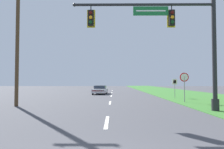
{
  "coord_description": "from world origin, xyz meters",
  "views": [
    {
      "loc": [
        0.3,
        -2.83,
        1.77
      ],
      "look_at": [
        0.0,
        32.72,
        3.07
      ],
      "focal_mm": 32.0,
      "sensor_mm": 36.0,
      "label": 1
    }
  ],
  "objects_px": {
    "signal_mast": "(179,38)",
    "route_sign_post": "(175,84)",
    "utility_pole_near": "(17,39)",
    "car_ahead": "(100,90)",
    "stop_sign": "(184,81)"
  },
  "relations": [
    {
      "from": "signal_mast",
      "to": "route_sign_post",
      "type": "height_order",
      "value": "signal_mast"
    },
    {
      "from": "utility_pole_near",
      "to": "car_ahead",
      "type": "bearing_deg",
      "value": 70.78
    },
    {
      "from": "utility_pole_near",
      "to": "route_sign_post",
      "type": "bearing_deg",
      "value": 28.21
    },
    {
      "from": "signal_mast",
      "to": "route_sign_post",
      "type": "xyz_separation_m",
      "value": [
        2.72,
        9.77,
        -2.91
      ]
    },
    {
      "from": "car_ahead",
      "to": "signal_mast",
      "type": "bearing_deg",
      "value": -70.81
    },
    {
      "from": "signal_mast",
      "to": "route_sign_post",
      "type": "relative_size",
      "value": 4.35
    },
    {
      "from": "car_ahead",
      "to": "route_sign_post",
      "type": "relative_size",
      "value": 2.33
    },
    {
      "from": "car_ahead",
      "to": "route_sign_post",
      "type": "height_order",
      "value": "route_sign_post"
    },
    {
      "from": "route_sign_post",
      "to": "utility_pole_near",
      "type": "bearing_deg",
      "value": -151.79
    },
    {
      "from": "car_ahead",
      "to": "utility_pole_near",
      "type": "height_order",
      "value": "utility_pole_near"
    },
    {
      "from": "car_ahead",
      "to": "stop_sign",
      "type": "relative_size",
      "value": 1.89
    },
    {
      "from": "stop_sign",
      "to": "utility_pole_near",
      "type": "distance_m",
      "value": 13.65
    },
    {
      "from": "signal_mast",
      "to": "utility_pole_near",
      "type": "bearing_deg",
      "value": 167.68
    },
    {
      "from": "route_sign_post",
      "to": "utility_pole_near",
      "type": "distance_m",
      "value": 15.95
    },
    {
      "from": "signal_mast",
      "to": "car_ahead",
      "type": "xyz_separation_m",
      "value": [
        -5.92,
        17.01,
        -3.84
      ]
    }
  ]
}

